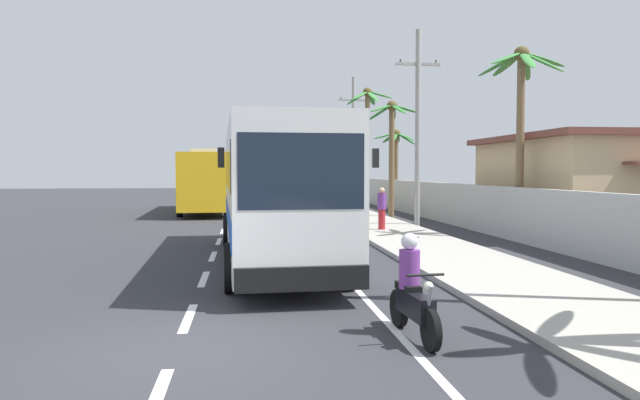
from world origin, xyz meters
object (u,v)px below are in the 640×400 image
palm_second (396,151)px  pedestrian_midwalk (382,207)px  utility_pole_mid (418,125)px  palm_fourth (521,99)px  palm_nearest (392,136)px  palm_third (368,127)px  coach_bus_foreground (273,188)px  motorcycle_trailing (412,295)px  coach_bus_far_lane (205,180)px  utility_pole_far (352,138)px  pedestrian_near_kerb (363,205)px  motorcycle_beside_bus (304,213)px

palm_second → pedestrian_midwalk: bearing=-106.5°
palm_second → utility_pole_mid: bearing=-100.4°
utility_pole_mid → palm_fourth: bearing=-64.3°
palm_nearest → palm_third: palm_third is taller
coach_bus_foreground → palm_third: palm_third is taller
motorcycle_trailing → pedestrian_midwalk: bearing=78.7°
coach_bus_foreground → coach_bus_far_lane: coach_bus_foreground is taller
palm_nearest → pedestrian_midwalk: bearing=-107.0°
utility_pole_far → palm_nearest: 11.07m
utility_pole_mid → palm_second: utility_pole_mid is taller
palm_fourth → pedestrian_midwalk: bearing=148.8°
utility_pole_far → palm_second: utility_pole_far is taller
pedestrian_near_kerb → pedestrian_midwalk: 2.92m
motorcycle_beside_bus → palm_second: bearing=59.1°
pedestrian_midwalk → palm_nearest: bearing=-176.2°
coach_bus_foreground → motorcycle_beside_bus: size_ratio=6.26×
pedestrian_near_kerb → pedestrian_midwalk: bearing=-108.8°
pedestrian_midwalk → palm_fourth: (4.55, -2.75, 4.11)m
coach_bus_far_lane → utility_pole_far: bearing=27.0°
coach_bus_far_lane → motorcycle_trailing: size_ratio=6.29×
motorcycle_beside_bus → palm_third: 11.08m
utility_pole_far → palm_fourth: bearing=-83.2°
utility_pole_mid → palm_fourth: 5.58m
motorcycle_trailing → pedestrian_near_kerb: pedestrian_near_kerb is taller
motorcycle_beside_bus → utility_pole_far: 16.47m
palm_third → palm_fourth: (2.69, -14.65, -0.07)m
coach_bus_far_lane → pedestrian_midwalk: bearing=-58.4°
motorcycle_beside_bus → utility_pole_mid: utility_pole_mid is taller
coach_bus_far_lane → coach_bus_foreground: bearing=-80.7°
motorcycle_beside_bus → motorcycle_trailing: bearing=-90.2°
pedestrian_near_kerb → palm_fourth: (4.75, -5.67, 4.16)m
coach_bus_far_lane → utility_pole_far: (10.04, 5.11, 2.92)m
coach_bus_foreground → palm_third: bearing=70.6°
palm_nearest → palm_third: bearing=93.5°
utility_pole_mid → pedestrian_midwalk: bearing=-133.7°
coach_bus_far_lane → utility_pole_mid: utility_pole_mid is taller
motorcycle_trailing → utility_pole_far: (5.02, 32.89, 4.25)m
pedestrian_midwalk → pedestrian_near_kerb: bearing=-155.4°
motorcycle_trailing → pedestrian_near_kerb: (2.77, 17.70, 0.34)m
coach_bus_far_lane → utility_pole_mid: 15.01m
palm_third → palm_fourth: palm_third is taller
coach_bus_foreground → palm_second: bearing=67.4°
utility_pole_far → palm_fourth: (2.50, -20.86, 0.26)m
motorcycle_trailing → palm_third: bearing=79.7°
pedestrian_near_kerb → palm_second: size_ratio=0.31×
coach_bus_far_lane → palm_nearest: bearing=-30.4°
coach_bus_foreground → motorcycle_beside_bus: 10.12m
motorcycle_beside_bus → palm_fourth: size_ratio=0.28×
motorcycle_beside_bus → pedestrian_midwalk: size_ratio=1.15×
pedestrian_midwalk → utility_pole_far: utility_pole_far is taller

